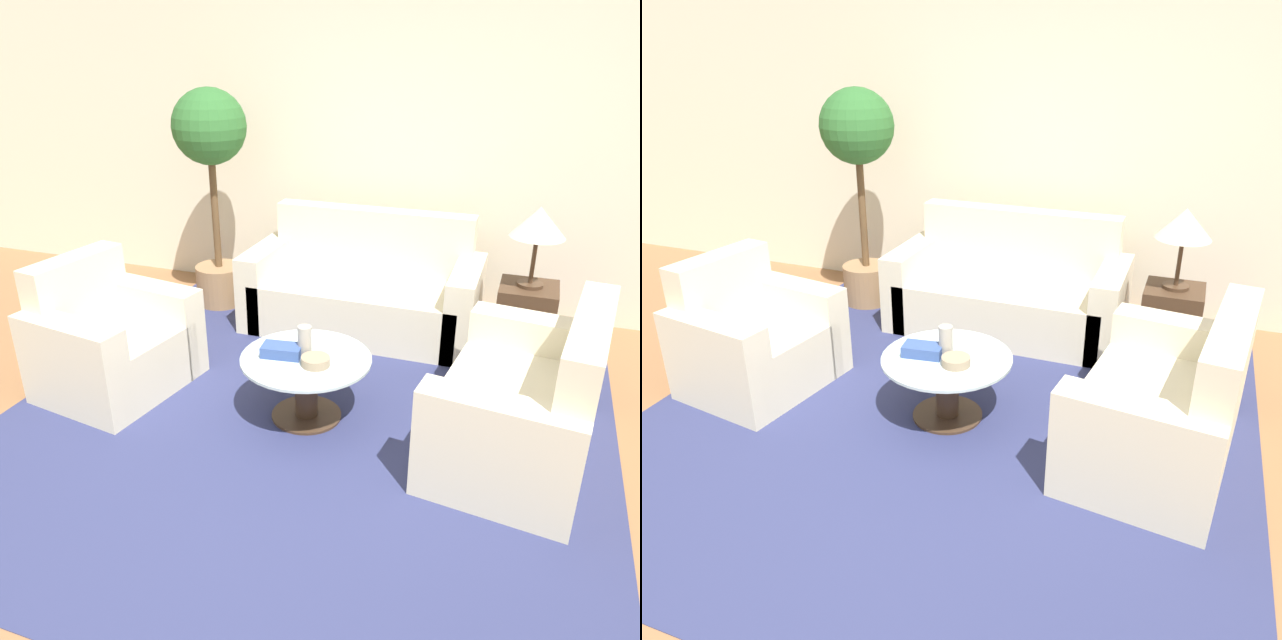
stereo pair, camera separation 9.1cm
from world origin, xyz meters
TOP-DOWN VIEW (x-y plane):
  - ground_plane at (0.00, 0.00)m, footprint 14.00×14.00m
  - wall_back at (0.00, 2.92)m, footprint 10.00×0.06m
  - rug at (0.07, 0.83)m, footprint 3.61×3.68m
  - sofa_main at (0.02, 2.25)m, footprint 1.81×0.83m
  - armchair at (-1.30, 0.77)m, footprint 0.89×1.02m
  - loveseat at (1.35, 0.88)m, footprint 0.94×1.35m
  - coffee_table at (0.07, 0.83)m, footprint 0.79×0.79m
  - side_table at (1.27, 2.09)m, footprint 0.40×0.40m
  - table_lamp at (1.27, 2.09)m, footprint 0.37×0.37m
  - potted_plant at (-1.30, 2.29)m, footprint 0.60×0.60m
  - vase at (0.05, 0.85)m, footprint 0.08×0.08m
  - bowl at (0.15, 0.75)m, footprint 0.17×0.17m
  - book_stack at (-0.07, 0.80)m, footprint 0.25×0.16m

SIDE VIEW (x-z plane):
  - ground_plane at x=0.00m, z-range 0.00..0.00m
  - rug at x=0.07m, z-range 0.00..0.01m
  - coffee_table at x=0.07m, z-range 0.06..0.47m
  - side_table at x=1.27m, z-range 0.00..0.56m
  - sofa_main at x=0.02m, z-range -0.16..0.74m
  - loveseat at x=1.35m, z-range -0.15..0.74m
  - armchair at x=-1.30m, z-range -0.14..0.73m
  - bowl at x=0.15m, z-range 0.41..0.47m
  - book_stack at x=-0.07m, z-range 0.41..0.48m
  - vase at x=0.05m, z-range 0.41..0.60m
  - table_lamp at x=1.27m, z-range 0.73..1.29m
  - potted_plant at x=-1.30m, z-range 0.32..2.12m
  - wall_back at x=0.00m, z-range 0.00..2.60m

